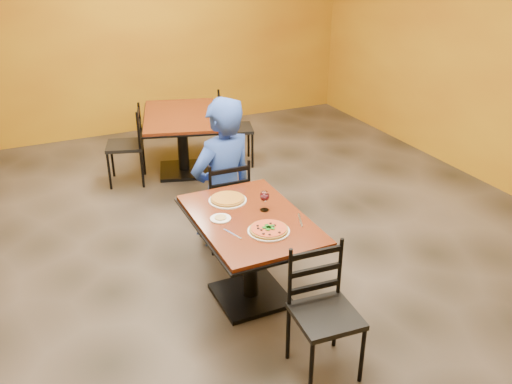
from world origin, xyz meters
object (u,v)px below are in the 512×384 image
pizza_main (269,229)px  side_plate (221,219)px  table_main (250,239)px  wine_glass (265,200)px  chair_second_right (236,129)px  plate_main (269,231)px  plate_far (228,200)px  chair_main_near (326,317)px  pizza_far (228,199)px  diner (223,171)px  table_second (182,129)px  chair_second_left (125,146)px  chair_main_far (224,200)px

pizza_main → side_plate: (-0.25, 0.32, -0.02)m
table_main → wine_glass: (0.15, 0.06, 0.28)m
chair_second_right → plate_main: 3.13m
table_main → plate_far: size_ratio=3.97×
chair_main_near → plate_main: size_ratio=2.91×
plate_main → pizza_main: bearing=0.0°
pizza_far → side_plate: (-0.17, -0.26, -0.02)m
chair_second_right → diner: 1.94m
table_main → table_second: same height
chair_main_near → plate_far: bearing=101.9°
chair_second_left → chair_second_right: (1.41, 0.00, 0.00)m
chair_main_near → pizza_far: bearing=101.9°
table_second → pizza_far: size_ratio=5.46×
plate_far → pizza_far: pizza_far is taller
chair_main_far → chair_second_right: chair_second_right is taller
pizza_far → wine_glass: 0.34m
pizza_main → plate_far: pizza_main is taller
chair_second_right → pizza_far: 2.62m
chair_second_left → wine_glass: size_ratio=5.10×
table_main → chair_second_left: chair_second_left is taller
table_main → chair_main_near: size_ratio=1.36×
table_main → pizza_far: size_ratio=4.39×
diner → plate_far: 0.69m
chair_second_right → chair_main_far: bearing=170.5°
pizza_main → table_second: bearing=84.6°
pizza_far → wine_glass: wine_glass is taller
plate_main → chair_second_left: bearing=98.1°
table_second → chair_second_right: 0.71m
table_main → pizza_main: 0.33m
plate_main → wine_glass: (0.12, 0.32, 0.08)m
table_second → side_plate: bearing=-101.4°
chair_main_near → table_second: bearing=91.4°
plate_main → plate_far: 0.59m
table_main → side_plate: size_ratio=7.69×
table_main → diner: size_ratio=0.86×
chair_second_right → pizza_far: size_ratio=3.31×
chair_second_right → plate_main: chair_second_right is taller
pizza_far → side_plate: size_ratio=1.75×
pizza_main → chair_second_right: bearing=71.6°
pizza_main → pizza_far: 0.59m
chair_main_far → pizza_far: 0.69m
plate_main → pizza_main: pizza_main is taller
chair_main_far → chair_second_left: bearing=-71.5°
table_main → pizza_far: 0.40m
plate_far → pizza_far: (0.00, 0.00, 0.02)m
diner → pizza_far: size_ratio=5.09×
table_second → pizza_far: (-0.36, -2.37, 0.21)m
chair_main_near → plate_far: chair_main_near is taller
table_main → pizza_main: pizza_main is taller
side_plate → plate_main: bearing=-52.5°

